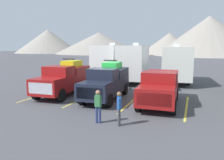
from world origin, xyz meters
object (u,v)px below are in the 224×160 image
Objects in this scene: pickup_truck_a at (64,78)px; pickup_truck_b at (107,81)px; person_a at (98,104)px; camper_trailer_b at (134,61)px; camper_trailer_c at (176,63)px; person_b at (119,106)px; pickup_truck_c at (160,87)px; camper_trailer_a at (111,60)px.

pickup_truck_a is 0.99× the size of pickup_truck_b.
pickup_truck_b is 4.92m from person_a.
camper_trailer_b is at bearing 67.78° from pickup_truck_a.
person_a is at bearing -82.75° from camper_trailer_b.
camper_trailer_c is at bearing 2.75° from camper_trailer_b.
person_b is at bearing -78.23° from camper_trailer_b.
camper_trailer_b is (-0.17, 7.99, 0.88)m from pickup_truck_b.
pickup_truck_b is (3.41, -0.05, -0.03)m from pickup_truck_a.
camper_trailer_c reaches higher than person_a.
camper_trailer_b is at bearing 101.77° from person_b.
person_a is (-2.18, -4.40, -0.20)m from pickup_truck_c.
camper_trailer_c is (7.31, 8.14, 0.80)m from pickup_truck_a.
camper_trailer_b is 12.84m from person_a.
camper_trailer_c is (3.90, 8.19, 0.83)m from pickup_truck_b.
person_a is at bearing -178.67° from person_b.
pickup_truck_c is at bearing 75.24° from person_b.
camper_trailer_c is at bearing 88.18° from pickup_truck_c.
pickup_truck_c is 4.53m from person_b.
pickup_truck_b is 3.47× the size of person_b.
pickup_truck_b is at bearing -115.45° from camper_trailer_c.
pickup_truck_c is at bearing -2.77° from pickup_truck_a.
pickup_truck_b is 0.74× the size of camper_trailer_c.
camper_trailer_a is 5.37× the size of person_a.
pickup_truck_a is 3.46× the size of person_b.
pickup_truck_b reaches higher than person_a.
camper_trailer_c is 12.98m from person_b.
person_b is at bearing 1.33° from person_a.
person_b is (5.88, -4.72, -0.30)m from pickup_truck_a.
pickup_truck_b is at bearing 175.38° from pickup_truck_c.
camper_trailer_a is 13.97m from person_a.
person_a is (-2.45, -12.88, -1.10)m from camper_trailer_c.
camper_trailer_a is (0.45, 8.46, 0.87)m from pickup_truck_a.
pickup_truck_a is 0.61× the size of camper_trailer_b.
pickup_truck_b is at bearing -70.82° from camper_trailer_a.
person_b is (1.02, 0.02, -0.00)m from person_a.
pickup_truck_c is at bearing -65.40° from camper_trailer_b.
pickup_truck_b is 0.61× the size of camper_trailer_b.
camper_trailer_a reaches higher than camper_trailer_b.
pickup_truck_a is at bearing 141.27° from person_b.
person_a is at bearing -116.33° from pickup_truck_c.
pickup_truck_b is at bearing -0.79° from pickup_truck_a.
pickup_truck_c is (3.63, -0.29, -0.08)m from pickup_truck_b.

